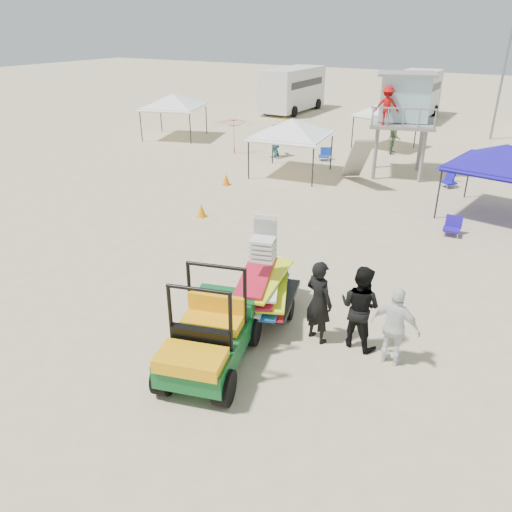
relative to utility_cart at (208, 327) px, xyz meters
The scene contains 22 objects.
ground 1.41m from the utility_cart, 166.28° to the right, with size 140.00×140.00×0.00m, color beige.
utility_cart is the anchor object (origin of this frame).
surf_trailer 2.34m from the utility_cart, 89.80° to the left, with size 1.82×2.62×2.26m.
man_left 2.54m from the utility_cart, 53.23° to the left, with size 0.71×0.46×1.94m, color black.
man_mid 3.30m from the utility_cart, 43.95° to the left, with size 0.94×0.73×1.92m, color black.
man_right 3.81m from the utility_cart, 32.31° to the left, with size 1.03×0.43×1.76m, color white.
lifeguard_tower 16.48m from the utility_cart, 92.97° to the left, with size 3.41×3.41×4.39m.
canopy_blue 13.17m from the utility_cart, 72.65° to the left, with size 3.76×3.76×3.06m.
canopy_white_a 14.70m from the utility_cart, 110.10° to the left, with size 3.54×3.54×2.97m.
canopy_white_b 22.89m from the utility_cart, 130.39° to the left, with size 4.04×4.04×3.01m.
canopy_white_c 21.43m from the utility_cart, 97.94° to the left, with size 3.23×3.23×2.99m.
umbrella_a 18.43m from the utility_cart, 121.09° to the left, with size 2.05×2.09×1.88m, color red.
umbrella_b 20.00m from the utility_cart, 113.00° to the left, with size 1.83×1.87×1.68m, color yellow.
cone_near 8.85m from the utility_cart, 127.06° to the left, with size 0.34×0.34×0.50m, color #FF9608.
cone_far 12.71m from the utility_cart, 121.87° to the left, with size 0.34×0.34×0.50m, color orange.
beach_chair_a 17.62m from the utility_cart, 105.48° to the left, with size 0.71×0.78×0.64m.
beach_chair_b 10.38m from the utility_cart, 73.48° to the left, with size 0.59×0.63×0.64m.
beach_chair_c 15.56m from the utility_cart, 83.47° to the left, with size 0.74×0.85×0.64m.
rv_far_left 32.48m from the utility_cart, 113.59° to the left, with size 2.64×6.80×3.25m.
rv_mid_left 31.52m from the utility_cart, 97.28° to the left, with size 2.65×6.50×3.25m.
light_pole_left 27.00m from the utility_cart, 85.70° to the left, with size 0.14×0.14×8.00m, color slate.
distant_beachgoers 18.25m from the utility_cart, 93.24° to the left, with size 14.90×13.57×1.73m.
Camera 1 is at (6.09, -6.54, 6.53)m, focal length 35.00 mm.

